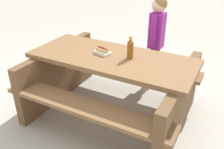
{
  "coord_description": "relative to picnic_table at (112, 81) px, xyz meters",
  "views": [
    {
      "loc": [
        -0.41,
        2.41,
        1.81
      ],
      "look_at": [
        0.0,
        0.0,
        0.52
      ],
      "focal_mm": 39.4,
      "sensor_mm": 36.0,
      "label": 1
    }
  ],
  "objects": [
    {
      "name": "soda_bottle",
      "position": [
        -0.2,
        0.02,
        0.42
      ],
      "size": [
        0.07,
        0.07,
        0.24
      ],
      "color": "brown",
      "rests_on": "picnic_table"
    },
    {
      "name": "hotdog_tray",
      "position": [
        0.11,
        -0.04,
        0.34
      ],
      "size": [
        0.21,
        0.19,
        0.08
      ],
      "color": "white",
      "rests_on": "picnic_table"
    },
    {
      "name": "child_in_coat",
      "position": [
        -0.47,
        -0.82,
        0.36
      ],
      "size": [
        0.23,
        0.29,
        1.25
      ],
      "color": "#262633",
      "rests_on": "ground"
    },
    {
      "name": "picnic_table",
      "position": [
        0.0,
        0.0,
        0.0
      ],
      "size": [
        2.15,
        1.9,
        0.75
      ],
      "color": "brown",
      "rests_on": "ground"
    },
    {
      "name": "ground_plane",
      "position": [
        0.0,
        0.0,
        -0.44
      ],
      "size": [
        30.0,
        30.0,
        0.0
      ],
      "primitive_type": "plane",
      "color": "#B7B2A8",
      "rests_on": "ground"
    }
  ]
}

